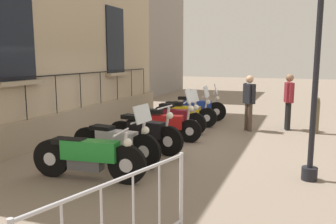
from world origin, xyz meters
TOP-DOWN VIEW (x-y plane):
  - ground_plane at (0.00, 0.00)m, footprint 60.00×60.00m
  - motorcycle_green at (-0.12, -3.23)m, footprint 2.22×0.65m
  - motorcycle_silver at (-0.15, -2.18)m, footprint 2.17×0.68m
  - motorcycle_black at (0.02, -1.14)m, footprint 2.02×0.68m
  - motorcycle_red at (0.07, 0.05)m, footprint 2.01×0.67m
  - motorcycle_maroon at (-0.01, 1.08)m, footprint 1.93×0.61m
  - motorcycle_yellow at (-0.10, 2.16)m, footprint 2.16×0.65m
  - motorcycle_blue at (-0.04, 3.26)m, footprint 2.10×0.73m
  - crowd_barrier at (1.78, -5.47)m, footprint 0.64×2.19m
  - bollard at (3.82, 2.52)m, footprint 0.21×0.21m
  - pedestrian_standing at (1.93, 2.19)m, footprint 0.40×0.42m
  - pedestrian_walking at (3.04, 2.77)m, footprint 0.31×0.51m
  - distant_building at (-6.56, 10.93)m, footprint 4.42×6.70m

SIDE VIEW (x-z plane):
  - ground_plane at x=0.00m, z-range 0.00..0.00m
  - motorcycle_yellow at x=-0.10m, z-range -0.25..1.08m
  - motorcycle_blue at x=-0.04m, z-range -0.22..1.09m
  - motorcycle_maroon at x=-0.01m, z-range -0.22..1.10m
  - motorcycle_red at x=0.07m, z-range -0.25..1.16m
  - motorcycle_green at x=-0.12m, z-range -0.02..0.93m
  - motorcycle_black at x=0.02m, z-range -0.11..1.02m
  - motorcycle_silver at x=-0.15m, z-range -0.19..1.11m
  - bollard at x=3.82m, z-range 0.00..1.09m
  - crowd_barrier at x=1.78m, z-range 0.04..1.09m
  - pedestrian_standing at x=1.93m, z-range 0.11..1.80m
  - pedestrian_walking at x=3.04m, z-range 0.12..1.84m
  - distant_building at x=-6.56m, z-range 0.00..9.26m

